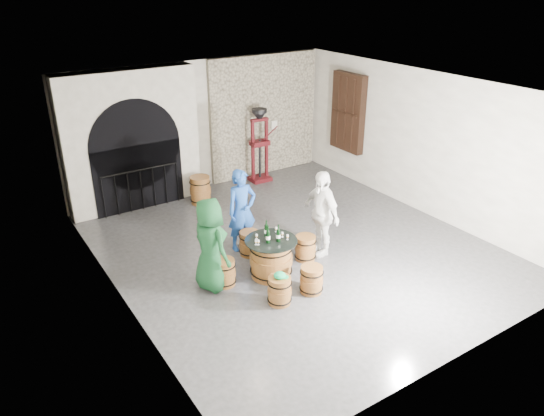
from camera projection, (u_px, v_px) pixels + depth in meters
ground at (293, 247)px, 10.48m from camera, size 8.00×8.00×0.00m
wall_back at (202, 125)px, 12.85m from camera, size 8.00×0.00×8.00m
wall_front at (471, 264)px, 6.77m from camera, size 8.00×0.00×8.00m
wall_left at (113, 216)px, 8.07m from camera, size 0.00×8.00×8.00m
wall_right at (422, 143)px, 11.55m from camera, size 0.00×8.00×8.00m
ceiling at (296, 89)px, 9.14m from camera, size 8.00×8.00×0.00m
stone_facing_panel at (264, 116)px, 13.70m from camera, size 3.20×0.12×3.18m
arched_opening at (132, 141)px, 11.72m from camera, size 3.10×0.60×3.19m
shuttered_window at (348, 113)px, 13.23m from camera, size 0.23×1.10×2.00m
barrel_table at (271, 258)px, 9.35m from camera, size 0.95×0.95×0.73m
barrel_stool_left at (224, 272)px, 9.12m from camera, size 0.42×0.42×0.50m
barrel_stool_far at (249, 243)px, 10.10m from camera, size 0.42×0.42×0.50m
barrel_stool_right at (305, 248)px, 9.93m from camera, size 0.42×0.42×0.50m
barrel_stool_near_right at (311, 280)px, 8.91m from camera, size 0.42×0.42×0.50m
barrel_stool_near_left at (280, 290)px, 8.60m from camera, size 0.42×0.42×0.50m
green_cap at (280, 275)px, 8.48m from camera, size 0.24×0.20×0.11m
person_green at (210, 245)px, 8.79m from camera, size 0.66×0.90×1.69m
person_blue at (242, 210)px, 10.09m from camera, size 0.63×0.43×1.67m
person_white at (321, 213)px, 9.91m from camera, size 0.45×1.02×1.73m
wine_bottle_left at (268, 236)px, 9.05m from camera, size 0.08×0.08×0.32m
wine_bottle_center at (278, 235)px, 9.10m from camera, size 0.08×0.08×0.32m
wine_bottle_right at (266, 230)px, 9.27m from camera, size 0.08×0.08×0.32m
tasting_glass_a at (258, 242)px, 9.01m from camera, size 0.05×0.05×0.10m
tasting_glass_b at (282, 235)px, 9.28m from camera, size 0.05×0.05×0.10m
tasting_glass_c at (256, 237)px, 9.21m from camera, size 0.05×0.05×0.10m
tasting_glass_d at (276, 230)px, 9.46m from camera, size 0.05×0.05×0.10m
tasting_glass_e at (288, 237)px, 9.19m from camera, size 0.05×0.05×0.10m
tasting_glass_f at (256, 242)px, 9.02m from camera, size 0.05×0.05×0.10m
side_barrel at (200, 190)px, 12.32m from camera, size 0.51×0.51×0.68m
corking_press at (260, 140)px, 13.34m from camera, size 0.80×0.45×1.94m
control_box at (274, 124)px, 13.87m from camera, size 0.18×0.10×0.22m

